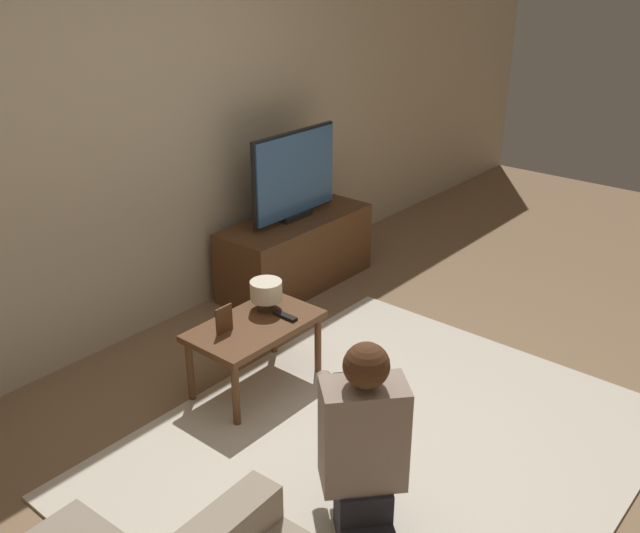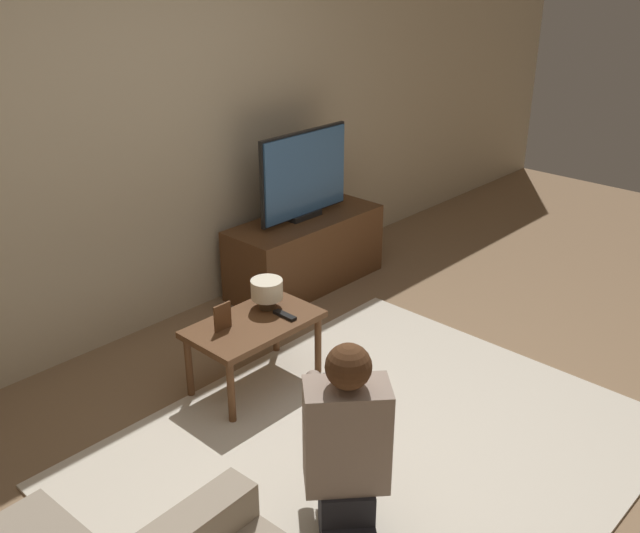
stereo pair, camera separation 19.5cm
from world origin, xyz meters
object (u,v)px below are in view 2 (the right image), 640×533
tv (304,175)px  person_kneeling (347,447)px  coffee_table (254,330)px  table_lamp (267,291)px

tv → person_kneeling: size_ratio=0.89×
coffee_table → table_lamp: 0.23m
person_kneeling → table_lamp: (0.67, 1.17, 0.06)m
tv → table_lamp: bearing=-146.2°
tv → person_kneeling: 2.49m
person_kneeling → table_lamp: 1.35m
table_lamp → person_kneeling: bearing=-119.5°
tv → person_kneeling: bearing=-132.0°
table_lamp → tv: bearing=33.8°
coffee_table → table_lamp: table_lamp is taller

